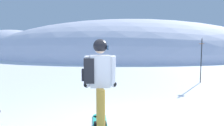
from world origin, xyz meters
The scene contains 4 objects.
ridge_peak_main centered at (2.49, 31.50, 0.00)m, with size 42.88×38.59×10.73m.
ridge_peak_far centered at (-24.46, 46.20, 0.00)m, with size 20.88×18.79×9.99m.
snowboarder_main centered at (-0.38, 0.41, 0.92)m, with size 0.64×1.83×1.71m.
piste_marker_near centered at (3.59, 5.22, 1.08)m, with size 0.20×0.20×1.89m.
Camera 1 is at (-0.14, -3.22, 1.63)m, focal length 32.54 mm.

